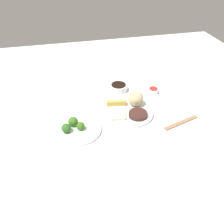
# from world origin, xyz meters

# --- Properties ---
(tabletop) EXTENTS (2.20, 2.20, 0.02)m
(tabletop) POSITION_xyz_m (0.00, 0.00, 0.01)
(tabletop) COLOR silver
(tabletop) RESTS_ON ground
(main_plate) EXTENTS (0.28, 0.28, 0.02)m
(main_plate) POSITION_xyz_m (-0.02, 0.02, 0.03)
(main_plate) COLOR white
(main_plate) RESTS_ON tabletop
(rice_scoop) EXTENTS (0.08, 0.08, 0.08)m
(rice_scoop) POSITION_xyz_m (-0.06, 0.08, 0.08)
(rice_scoop) COLOR #D2B886
(rice_scoop) RESTS_ON main_plate
(spring_roll) EXTENTS (0.04, 0.11, 0.03)m
(spring_roll) POSITION_xyz_m (-0.08, -0.02, 0.05)
(spring_roll) COLOR gold
(spring_roll) RESTS_ON main_plate
(crab_rangoon_wonton) EXTENTS (0.08, 0.09, 0.01)m
(crab_rangoon_wonton) POSITION_xyz_m (0.02, -0.04, 0.04)
(crab_rangoon_wonton) COLOR beige
(crab_rangoon_wonton) RESTS_ON main_plate
(stir_fry_heap) EXTENTS (0.09, 0.09, 0.02)m
(stir_fry_heap) POSITION_xyz_m (0.04, 0.06, 0.05)
(stir_fry_heap) COLOR #40231E
(stir_fry_heap) RESTS_ON main_plate
(broccoli_plate) EXTENTS (0.24, 0.24, 0.01)m
(broccoli_plate) POSITION_xyz_m (0.06, -0.25, 0.03)
(broccoli_plate) COLOR white
(broccoli_plate) RESTS_ON tabletop
(broccoli_floret_0) EXTENTS (0.04, 0.04, 0.04)m
(broccoli_floret_0) POSITION_xyz_m (0.07, -0.23, 0.05)
(broccoli_floret_0) COLOR #3B6E1B
(broccoli_floret_0) RESTS_ON broccoli_plate
(broccoli_floret_1) EXTENTS (0.04, 0.04, 0.04)m
(broccoli_floret_1) POSITION_xyz_m (0.08, -0.30, 0.06)
(broccoli_floret_1) COLOR #2E6522
(broccoli_floret_1) RESTS_ON broccoli_plate
(broccoli_floret_2) EXTENTS (0.05, 0.05, 0.05)m
(broccoli_floret_2) POSITION_xyz_m (0.04, -0.26, 0.06)
(broccoli_floret_2) COLOR #3C7420
(broccoli_floret_2) RESTS_ON broccoli_plate
(soy_sauce_bowl) EXTENTS (0.10, 0.10, 0.04)m
(soy_sauce_bowl) POSITION_xyz_m (-0.25, 0.04, 0.04)
(soy_sauce_bowl) COLOR white
(soy_sauce_bowl) RESTS_ON tabletop
(soy_sauce_bowl_liquid) EXTENTS (0.09, 0.09, 0.00)m
(soy_sauce_bowl_liquid) POSITION_xyz_m (-0.25, 0.04, 0.06)
(soy_sauce_bowl_liquid) COLOR black
(soy_sauce_bowl_liquid) RESTS_ON soy_sauce_bowl
(sauce_ramekin_sweet_and_sour) EXTENTS (0.06, 0.06, 0.03)m
(sauce_ramekin_sweet_and_sour) POSITION_xyz_m (-0.18, 0.23, 0.03)
(sauce_ramekin_sweet_and_sour) COLOR white
(sauce_ramekin_sweet_and_sour) RESTS_ON tabletop
(sauce_ramekin_sweet_and_sour_liquid) EXTENTS (0.05, 0.05, 0.00)m
(sauce_ramekin_sweet_and_sour_liquid) POSITION_xyz_m (-0.18, 0.23, 0.05)
(sauce_ramekin_sweet_and_sour_liquid) COLOR red
(sauce_ramekin_sweet_and_sour_liquid) RESTS_ON sauce_ramekin_sweet_and_sour
(chopsticks_pair) EXTENTS (0.08, 0.20, 0.01)m
(chopsticks_pair) POSITION_xyz_m (0.13, 0.26, 0.02)
(chopsticks_pair) COLOR #9B7354
(chopsticks_pair) RESTS_ON tabletop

